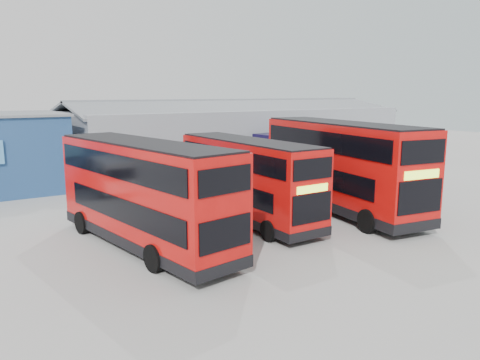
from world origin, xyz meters
TOP-DOWN VIEW (x-y plane):
  - ground_plane at (0.00, 0.00)m, footprint 120.00×120.00m
  - maintenance_shed at (8.00, 20.00)m, footprint 30.50×12.00m
  - double_decker_left at (-8.21, 1.39)m, footprint 4.13×10.86m
  - double_decker_centre at (-2.27, 2.54)m, footprint 2.54×9.85m
  - double_decker_right at (3.11, 1.45)m, footprint 4.42×11.84m
  - single_decker_blue at (7.58, 7.85)m, footprint 3.92×12.26m

SIDE VIEW (x-z plane):
  - ground_plane at x=0.00m, z-range 0.00..0.00m
  - single_decker_blue at x=7.58m, z-range -0.01..3.26m
  - double_decker_centre at x=-2.27m, z-range -0.01..4.15m
  - double_decker_left at x=-8.21m, z-range -0.01..4.48m
  - double_decker_right at x=3.11m, z-range -0.01..4.89m
  - maintenance_shed at x=8.00m, z-range -0.34..5.55m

